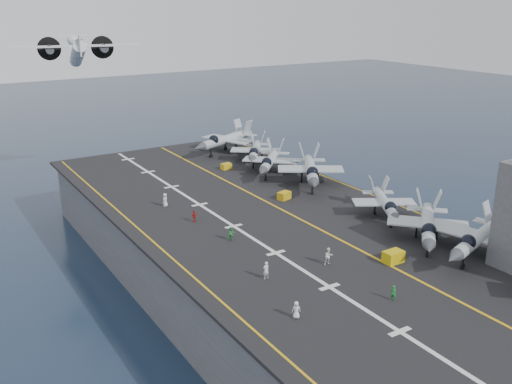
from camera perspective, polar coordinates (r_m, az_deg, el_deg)
ground at (r=82.77m, az=1.49°, el=-9.32°), size 500.00×500.00×0.00m
hull at (r=80.56m, az=1.52°, el=-6.17°), size 36.00×90.00×10.00m
flight_deck at (r=78.54m, az=1.55°, el=-2.72°), size 38.00×92.00×0.40m
foul_line at (r=80.06m, az=3.34°, el=-2.16°), size 0.35×90.00×0.02m
landing_centerline at (r=75.53m, az=-2.25°, el=-3.43°), size 0.50×90.00×0.02m
deck_edge_port at (r=71.16m, az=-9.99°, el=-5.14°), size 0.25×90.00×0.02m
deck_edge_stbd at (r=89.45m, az=11.48°, el=-0.27°), size 0.25×90.00×0.02m
fighter_jet_1 at (r=70.54m, az=21.37°, el=-4.17°), size 16.89×13.65×5.09m
fighter_jet_2 at (r=72.59m, az=16.83°, el=-3.03°), size 17.43×17.19×5.10m
fighter_jet_3 at (r=79.71m, az=12.80°, el=-1.02°), size 13.93×15.37×4.44m
fighter_jet_5 at (r=91.89m, az=5.51°, el=2.32°), size 17.71×19.19×5.54m
fighter_jet_6 at (r=97.89m, az=1.42°, el=3.24°), size 16.84×16.99×4.98m
fighter_jet_7 at (r=104.93m, az=-0.08°, el=4.23°), size 15.64×16.54×4.79m
fighter_jet_8 at (r=112.08m, az=-3.09°, el=5.34°), size 19.02×16.16×5.60m
tow_cart_a at (r=66.98m, az=13.56°, el=-6.31°), size 2.30×1.52×1.37m
tow_cart_b at (r=85.63m, az=2.83°, el=-0.36°), size 2.22×1.78×1.16m
tow_cart_c at (r=101.22m, az=-3.00°, el=2.58°), size 1.91×1.38×1.06m
crew_0 at (r=54.45m, az=4.05°, el=-11.68°), size 1.22×1.07×1.71m
crew_1 at (r=61.36m, az=1.01°, el=-7.82°), size 1.22×0.84×1.98m
crew_2 at (r=70.89m, az=-2.47°, el=-4.19°), size 1.21×0.95×1.77m
crew_4 at (r=77.17m, az=-6.19°, el=-2.42°), size 1.15×0.98×1.62m
crew_5 at (r=83.34m, az=-9.07°, el=-0.80°), size 1.45×1.38×2.02m
crew_6 at (r=58.92m, az=13.59°, el=-9.77°), size 0.90×1.11×1.60m
crew_7 at (r=64.95m, az=7.28°, el=-6.39°), size 1.31×0.94×2.05m
transport_plane at (r=119.01m, az=-17.40°, el=13.06°), size 27.49×21.26×5.85m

